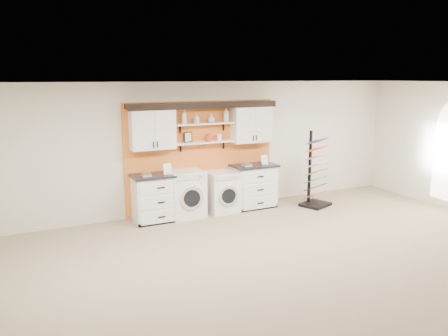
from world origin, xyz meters
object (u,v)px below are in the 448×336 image
base_cabinet_right (254,186)px  dryer (222,192)px  base_cabinet_left (157,198)px  washer (186,194)px  sample_rack (315,183)px

base_cabinet_right → dryer: bearing=-179.8°
base_cabinet_left → dryer: 1.46m
base_cabinet_left → dryer: bearing=-0.1°
base_cabinet_right → washer: washer is taller
washer → sample_rack: sample_rack is taller
base_cabinet_left → sample_rack: sample_rack is taller
washer → sample_rack: (2.93, -0.52, 0.05)m
base_cabinet_left → washer: 0.63m
base_cabinet_right → sample_rack: bearing=-22.0°
washer → sample_rack: size_ratio=0.58×
dryer → base_cabinet_right: bearing=0.2°
base_cabinet_left → base_cabinet_right: bearing=-0.0°
base_cabinet_right → washer: size_ratio=1.01×
washer → dryer: 0.83m
dryer → sample_rack: size_ratio=0.52×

